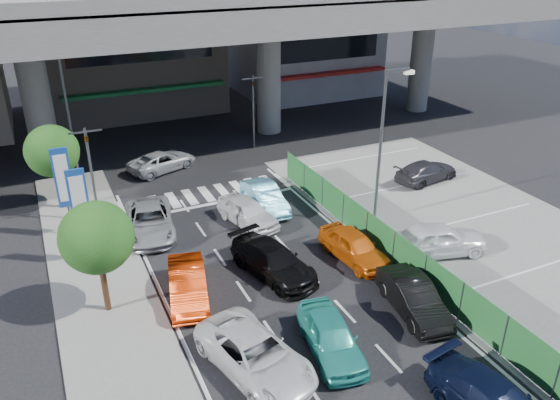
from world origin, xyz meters
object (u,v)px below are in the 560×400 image
taxi_orange_left (188,284)px  crossing_wagon_silver (162,161)px  parked_sedan_white (439,239)px  tree_far (52,151)px  signboard_near (80,204)px  kei_truck_front_right (265,197)px  taxi_orange_right (354,246)px  sedan_white_mid_left (255,354)px  tree_near (97,238)px  traffic_cone (386,248)px  sedan_white_front_mid (248,212)px  street_lamp_right (384,135)px  sedan_black_mid (273,261)px  street_lamp_left (70,106)px  traffic_light_right (253,94)px  wagon_silver_front_left (150,221)px  traffic_light_left (88,152)px  hatch_black_mid_right (413,297)px  taxi_teal_mid (331,337)px  signboard_far (63,180)px  parked_sedan_dgrey (426,171)px

taxi_orange_left → crossing_wagon_silver: (2.43, 14.18, -0.07)m
parked_sedan_white → tree_far: bearing=65.4°
taxi_orange_left → signboard_near: bearing=139.2°
kei_truck_front_right → taxi_orange_right: bearing=-74.3°
signboard_near → sedan_white_mid_left: size_ratio=0.95×
tree_near → traffic_cone: tree_near is taller
sedan_white_front_mid → kei_truck_front_right: bearing=26.8°
street_lamp_right → taxi_orange_left: size_ratio=1.91×
tree_far → taxi_orange_right: size_ratio=1.19×
sedan_black_mid → tree_far: bearing=112.1°
street_lamp_left → kei_truck_front_right: bearing=-43.3°
traffic_light_right → wagon_silver_front_left: (-9.49, -9.28, -3.25)m
traffic_light_left → sedan_white_front_mid: 8.49m
traffic_light_right → hatch_black_mid_right: 20.45m
sedan_black_mid → traffic_cone: sedan_black_mid is taller
hatch_black_mid_right → sedan_black_mid: sedan_black_mid is taller
parked_sedan_white → signboard_near: bearing=82.3°
traffic_light_right → sedan_black_mid: bearing=-109.4°
traffic_light_left → crossing_wagon_silver: 8.14m
street_lamp_left → crossing_wagon_silver: size_ratio=1.81×
street_lamp_right → sedan_white_mid_left: street_lamp_right is taller
tree_far → hatch_black_mid_right: size_ratio=1.16×
sedan_black_mid → signboard_near: bearing=135.4°
traffic_light_right → parked_sedan_white: 17.48m
taxi_orange_left → sedan_white_front_mid: (4.68, 5.07, 0.00)m
hatch_black_mid_right → kei_truck_front_right: (-1.69, 10.95, 0.01)m
traffic_light_left → taxi_orange_left: size_ratio=1.24×
tree_near → street_lamp_left: bearing=87.2°
signboard_near → crossing_wagon_silver: bearing=59.1°
taxi_orange_right → parked_sedan_white: (3.83, -1.28, 0.14)m
taxi_orange_left → crossing_wagon_silver: taxi_orange_left is taller
hatch_black_mid_right → crossing_wagon_silver: bearing=115.2°
sedan_white_front_mid → sedan_white_mid_left: bearing=-123.6°
taxi_teal_mid → wagon_silver_front_left: (-3.89, 11.54, 0.00)m
street_lamp_right → kei_truck_front_right: size_ratio=1.91×
signboard_near → hatch_black_mid_right: (11.23, -9.13, -2.38)m
signboard_near → taxi_teal_mid: (7.10, -9.81, -2.37)m
hatch_black_mid_right → sedan_white_front_mid: bearing=117.3°
kei_truck_front_right → hatch_black_mid_right: bearing=-79.7°
taxi_teal_mid → traffic_cone: 7.43m
signboard_far → sedan_black_mid: (7.69, -7.33, -2.37)m
signboard_near → street_lamp_right: bearing=-7.9°
sedan_white_front_mid → signboard_far: bearing=150.8°
sedan_white_front_mid → sedan_black_mid: bearing=-111.8°
sedan_black_mid → taxi_orange_right: bearing=-20.3°
parked_sedan_dgrey → taxi_orange_left: bearing=99.4°
hatch_black_mid_right → taxi_orange_left: taxi_orange_left is taller
signboard_near → traffic_cone: signboard_near is taller
tree_near → sedan_white_mid_left: tree_near is taller
tree_near → wagon_silver_front_left: (3.01, 5.72, -2.70)m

